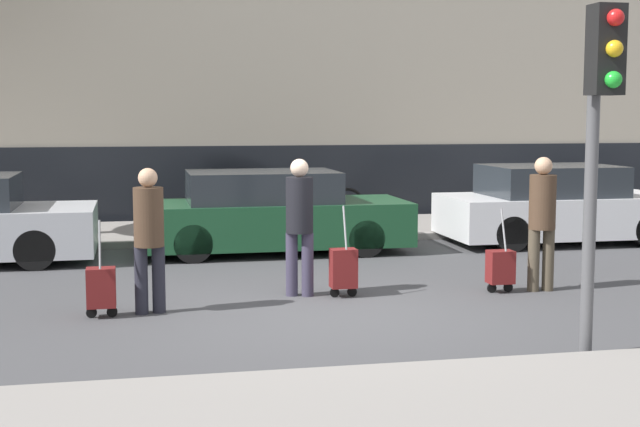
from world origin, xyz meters
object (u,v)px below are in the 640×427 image
at_px(pedestrian_center, 300,218).
at_px(trolley_right, 500,267).
at_px(trolley_center, 343,268).
at_px(pedestrian_right, 542,215).
at_px(traffic_light, 600,108).
at_px(parked_car_2, 556,206).
at_px(parked_bicycle, 321,206).
at_px(parked_car_1, 270,214).
at_px(trolley_left, 101,288).
at_px(pedestrian_left, 149,232).

relative_size(pedestrian_center, trolley_right, 1.59).
distance_m(trolley_center, pedestrian_right, 2.66).
xyz_separation_m(trolley_center, traffic_light, (1.60, -3.25, 1.96)).
height_order(parked_car_2, parked_bicycle, parked_car_2).
bearing_deg(trolley_right, parked_bicycle, 98.99).
xyz_separation_m(parked_car_1, parked_bicycle, (1.37, 2.46, -0.14)).
relative_size(parked_car_1, pedestrian_center, 2.56).
bearing_deg(traffic_light, parked_car_1, 105.49).
relative_size(trolley_left, traffic_light, 0.34).
bearing_deg(pedestrian_left, parked_bicycle, 51.91).
distance_m(pedestrian_left, pedestrian_center, 1.95).
height_order(parked_car_1, parked_bicycle, parked_car_1).
bearing_deg(pedestrian_left, pedestrian_center, 7.35).
relative_size(trolley_center, parked_bicycle, 0.65).
xyz_separation_m(trolley_left, trolley_center, (2.91, 0.55, 0.02)).
bearing_deg(parked_car_2, trolley_left, -150.26).
xyz_separation_m(parked_car_2, pedestrian_center, (-5.30, -3.67, 0.33)).
xyz_separation_m(parked_car_1, trolley_center, (0.34, -3.76, -0.27)).
bearing_deg(traffic_light, parked_car_2, 65.87).
bearing_deg(pedestrian_center, traffic_light, 140.44).
relative_size(parked_car_1, trolley_right, 4.08).
distance_m(pedestrian_right, traffic_light, 3.52).
bearing_deg(parked_bicycle, trolley_center, -99.34).
distance_m(parked_car_1, traffic_light, 7.47).
bearing_deg(parked_car_1, parked_bicycle, 60.95).
distance_m(parked_car_2, trolley_right, 4.85).
bearing_deg(traffic_light, trolley_left, 149.10).
height_order(parked_car_1, pedestrian_right, pedestrian_right).
distance_m(parked_car_2, pedestrian_center, 6.46).
xyz_separation_m(trolley_left, trolley_right, (4.94, 0.41, -0.01)).
xyz_separation_m(parked_car_1, pedestrian_center, (-0.18, -3.59, 0.34)).
distance_m(trolley_left, pedestrian_center, 2.58).
distance_m(parked_car_1, parked_car_2, 5.12).
bearing_deg(parked_car_2, parked_bicycle, 147.72).
relative_size(trolley_left, pedestrian_right, 0.64).
height_order(pedestrian_left, trolley_center, pedestrian_left).
xyz_separation_m(parked_car_1, traffic_light, (1.94, -7.01, 1.69)).
distance_m(parked_car_2, parked_bicycle, 4.45).
bearing_deg(pedestrian_right, trolley_right, -179.93).
height_order(trolley_left, parked_bicycle, trolley_left).
distance_m(pedestrian_right, trolley_right, 0.86).
height_order(parked_car_2, pedestrian_right, pedestrian_right).
relative_size(trolley_center, trolley_right, 1.06).
relative_size(pedestrian_center, parked_bicycle, 0.97).
relative_size(trolley_center, pedestrian_right, 0.66).
height_order(trolley_center, pedestrian_right, pedestrian_right).
height_order(trolley_left, pedestrian_center, pedestrian_center).
relative_size(parked_car_2, trolley_left, 3.69).
relative_size(parked_car_1, parked_car_2, 1.08).
distance_m(pedestrian_left, trolley_left, 0.82).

